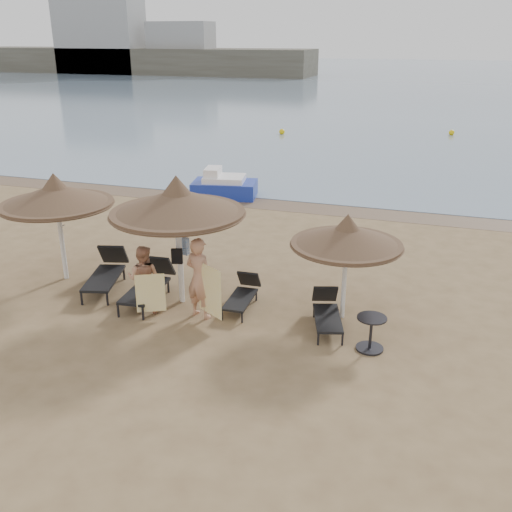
{
  "coord_description": "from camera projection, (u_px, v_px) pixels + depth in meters",
  "views": [
    {
      "loc": [
        5.18,
        -11.03,
        6.14
      ],
      "look_at": [
        1.2,
        1.2,
        1.12
      ],
      "focal_mm": 40.0,
      "sensor_mm": 36.0,
      "label": 1
    }
  ],
  "objects": [
    {
      "name": "palapa_right",
      "position": [
        347.0,
        236.0,
        12.54
      ],
      "size": [
        2.52,
        2.52,
        2.5
      ],
      "rotation": [
        0.0,
        0.0,
        -0.38
      ],
      "color": "white",
      "rests_on": "ground"
    },
    {
      "name": "sea",
      "position": [
        413.0,
        78.0,
        84.35
      ],
      "size": [
        200.0,
        140.0,
        0.03
      ],
      "primitive_type": "cube",
      "color": "slate",
      "rests_on": "ground"
    },
    {
      "name": "bag_patterned",
      "position": [
        183.0,
        246.0,
        13.69
      ],
      "size": [
        0.35,
        0.2,
        0.43
      ],
      "rotation": [
        0.0,
        0.0,
        -0.29
      ],
      "color": "silver",
      "rests_on": "ground"
    },
    {
      "name": "wet_sand_strip",
      "position": [
        292.0,
        206.0,
        21.82
      ],
      "size": [
        200.0,
        1.6,
        0.01
      ],
      "primitive_type": "cube",
      "color": "brown",
      "rests_on": "ground"
    },
    {
      "name": "towel_left",
      "position": [
        151.0,
        293.0,
        12.95
      ],
      "size": [
        0.6,
        0.32,
        0.93
      ],
      "rotation": [
        0.0,
        0.0,
        0.47
      ],
      "color": "yellow",
      "rests_on": "ground"
    },
    {
      "name": "side_table",
      "position": [
        371.0,
        334.0,
        11.78
      ],
      "size": [
        0.62,
        0.62,
        0.74
      ],
      "rotation": [
        0.0,
        0.0,
        -0.06
      ],
      "color": "black",
      "rests_on": "ground"
    },
    {
      "name": "buoy_mid",
      "position": [
        452.0,
        133.0,
        36.99
      ],
      "size": [
        0.35,
        0.35,
        0.35
      ],
      "primitive_type": "sphere",
      "color": "yellow",
      "rests_on": "ground"
    },
    {
      "name": "lounger_far_left",
      "position": [
        107.0,
        271.0,
        14.73
      ],
      "size": [
        1.23,
        2.2,
        0.94
      ],
      "rotation": [
        0.0,
        0.0,
        0.28
      ],
      "color": "black",
      "rests_on": "ground"
    },
    {
      "name": "lounger_far_right",
      "position": [
        327.0,
        311.0,
        12.79
      ],
      "size": [
        1.02,
        1.78,
        0.76
      ],
      "rotation": [
        0.0,
        0.0,
        0.29
      ],
      "color": "black",
      "rests_on": "ground"
    },
    {
      "name": "lounger_near_left",
      "position": [
        149.0,
        283.0,
        14.05
      ],
      "size": [
        0.84,
        2.11,
        0.92
      ],
      "rotation": [
        0.0,
        0.0,
        0.08
      ],
      "color": "black",
      "rests_on": "ground"
    },
    {
      "name": "palapa_center",
      "position": [
        177.0,
        203.0,
        13.13
      ],
      "size": [
        3.19,
        3.19,
        3.16
      ],
      "rotation": [
        0.0,
        0.0,
        0.3
      ],
      "color": "white",
      "rests_on": "ground"
    },
    {
      "name": "person_right",
      "position": [
        199.0,
        272.0,
        12.89
      ],
      "size": [
        1.17,
        0.92,
        2.25
      ],
      "primitive_type": "imported",
      "rotation": [
        0.0,
        0.0,
        2.88
      ],
      "color": "tan",
      "rests_on": "ground"
    },
    {
      "name": "bag_dark",
      "position": [
        177.0,
        256.0,
        13.45
      ],
      "size": [
        0.27,
        0.15,
        0.37
      ],
      "rotation": [
        0.0,
        0.0,
        0.26
      ],
      "color": "black",
      "rests_on": "ground"
    },
    {
      "name": "far_shore",
      "position": [
        248.0,
        56.0,
        88.62
      ],
      "size": [
        150.0,
        54.8,
        12.0
      ],
      "color": "#5D584B",
      "rests_on": "ground"
    },
    {
      "name": "buoy_left",
      "position": [
        282.0,
        132.0,
        37.26
      ],
      "size": [
        0.37,
        0.37,
        0.37
      ],
      "primitive_type": "sphere",
      "color": "yellow",
      "rests_on": "ground"
    },
    {
      "name": "pedal_boat",
      "position": [
        224.0,
        186.0,
        22.91
      ],
      "size": [
        2.76,
        1.94,
        1.18
      ],
      "rotation": [
        0.0,
        0.0,
        0.19
      ],
      "color": "#1A2FA0",
      "rests_on": "ground"
    },
    {
      "name": "lounger_near_right",
      "position": [
        243.0,
        293.0,
        13.71
      ],
      "size": [
        0.6,
        1.62,
        0.72
      ],
      "rotation": [
        0.0,
        0.0,
        0.04
      ],
      "color": "black",
      "rests_on": "ground"
    },
    {
      "name": "towel_right",
      "position": [
        210.0,
        291.0,
        12.68
      ],
      "size": [
        0.73,
        0.45,
        1.18
      ],
      "rotation": [
        0.0,
        0.0,
        -0.54
      ],
      "color": "yellow",
      "rests_on": "ground"
    },
    {
      "name": "palapa_left",
      "position": [
        56.0,
        196.0,
        14.54
      ],
      "size": [
        2.91,
        2.91,
        2.88
      ],
      "rotation": [
        0.0,
        0.0,
        -0.13
      ],
      "color": "white",
      "rests_on": "ground"
    },
    {
      "name": "ground",
      "position": [
        192.0,
        312.0,
        13.5
      ],
      "size": [
        160.0,
        160.0,
        0.0
      ],
      "primitive_type": "plane",
      "color": "#8E714D",
      "rests_on": "ground"
    },
    {
      "name": "person_left",
      "position": [
        143.0,
        274.0,
        13.26
      ],
      "size": [
        0.93,
        0.67,
        1.88
      ],
      "primitive_type": "imported",
      "rotation": [
        0.0,
        0.0,
        3.27
      ],
      "color": "tan",
      "rests_on": "ground"
    }
  ]
}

